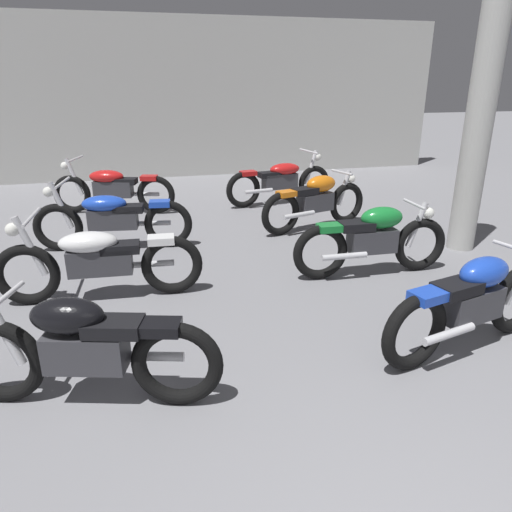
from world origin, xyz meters
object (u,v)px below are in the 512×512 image
object	(u,v)px
motorcycle_left_row_4	(113,188)
support_pillar	(477,132)
motorcycle_right_row_4	(281,180)
motorcycle_left_row_2	(99,260)
motorcycle_right_row_3	(316,200)
motorcycle_right_row_1	(472,301)
motorcycle_left_row_3	(112,218)
motorcycle_right_row_2	(373,239)
motorcycle_left_row_1	(84,348)

from	to	relation	value
motorcycle_left_row_4	support_pillar	bearing A→B (deg)	-33.40
motorcycle_left_row_4	motorcycle_right_row_4	xyz separation A→B (m)	(3.07, -0.09, 0.00)
support_pillar	motorcycle_right_row_4	xyz separation A→B (m)	(-1.73, 3.07, -1.15)
motorcycle_left_row_2	motorcycle_left_row_4	bearing A→B (deg)	89.01
support_pillar	motorcycle_right_row_3	size ratio (longest dim) A/B	1.67
support_pillar	motorcycle_right_row_1	distance (m)	3.12
motorcycle_left_row_4	motorcycle_right_row_4	size ratio (longest dim) A/B	0.98
motorcycle_left_row_4	motorcycle_right_row_4	bearing A→B (deg)	-1.61
motorcycle_right_row_3	motorcycle_right_row_4	bearing A→B (deg)	91.82
motorcycle_left_row_3	motorcycle_right_row_3	xyz separation A→B (m)	(3.08, 0.19, 0.01)
support_pillar	motorcycle_left_row_4	world-z (taller)	support_pillar
motorcycle_right_row_1	motorcycle_right_row_3	bearing A→B (deg)	89.84
motorcycle_left_row_2	motorcycle_right_row_4	xyz separation A→B (m)	(3.13, 3.55, 0.00)
motorcycle_left_row_3	motorcycle_right_row_2	world-z (taller)	motorcycle_left_row_3
motorcycle_right_row_1	motorcycle_right_row_2	bearing A→B (deg)	90.65
motorcycle_left_row_2	motorcycle_right_row_4	size ratio (longest dim) A/B	1.01
motorcycle_right_row_1	motorcycle_right_row_4	distance (m)	5.44
motorcycle_left_row_1	motorcycle_right_row_2	world-z (taller)	same
motorcycle_left_row_4	motorcycle_left_row_1	bearing A→B (deg)	-90.79
motorcycle_left_row_3	motorcycle_left_row_4	distance (m)	1.98
motorcycle_left_row_2	motorcycle_left_row_3	size ratio (longest dim) A/B	1.00
motorcycle_left_row_3	motorcycle_left_row_4	world-z (taller)	same
motorcycle_left_row_4	motorcycle_right_row_1	size ratio (longest dim) A/B	1.09
motorcycle_left_row_4	motorcycle_right_row_1	xyz separation A→B (m)	(3.11, -5.52, 0.01)
motorcycle_left_row_1	motorcycle_left_row_2	xyz separation A→B (m)	(0.01, 1.84, -0.01)
motorcycle_right_row_2	motorcycle_right_row_3	size ratio (longest dim) A/B	1.03
motorcycle_right_row_1	motorcycle_left_row_3	bearing A→B (deg)	130.91
support_pillar	motorcycle_right_row_2	distance (m)	2.13
motorcycle_left_row_1	motorcycle_left_row_3	distance (m)	3.50
motorcycle_left_row_3	support_pillar	bearing A→B (deg)	-13.98
motorcycle_right_row_4	motorcycle_right_row_1	bearing A→B (deg)	-89.54
motorcycle_right_row_2	support_pillar	bearing A→B (deg)	19.01
support_pillar	motorcycle_left_row_4	xyz separation A→B (m)	(-4.79, 3.16, -1.15)
motorcycle_left_row_4	motorcycle_right_row_3	distance (m)	3.59
motorcycle_left_row_1	motorcycle_right_row_2	distance (m)	3.61
motorcycle_right_row_1	motorcycle_right_row_4	size ratio (longest dim) A/B	0.90
motorcycle_left_row_1	motorcycle_right_row_4	size ratio (longest dim) A/B	0.89
motorcycle_left_row_1	motorcycle_left_row_4	distance (m)	5.48
support_pillar	motorcycle_right_row_4	size ratio (longest dim) A/B	1.48
motorcycle_left_row_2	motorcycle_right_row_2	distance (m)	3.15
support_pillar	motorcycle_left_row_3	xyz separation A→B (m)	(-4.76, 1.18, -1.15)
motorcycle_right_row_2	motorcycle_right_row_3	bearing A→B (deg)	89.11
support_pillar	motorcycle_left_row_2	bearing A→B (deg)	-174.35
motorcycle_left_row_4	motorcycle_right_row_2	bearing A→B (deg)	-50.48
motorcycle_left_row_1	motorcycle_right_row_3	bearing A→B (deg)	49.13
motorcycle_left_row_1	motorcycle_right_row_1	xyz separation A→B (m)	(3.19, -0.04, 0.00)
motorcycle_right_row_3	motorcycle_left_row_4	bearing A→B (deg)	150.24
motorcycle_left_row_2	motorcycle_right_row_1	xyz separation A→B (m)	(3.17, -1.88, 0.01)
motorcycle_right_row_2	motorcycle_left_row_3	bearing A→B (deg)	149.90
motorcycle_right_row_2	motorcycle_right_row_4	bearing A→B (deg)	90.37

